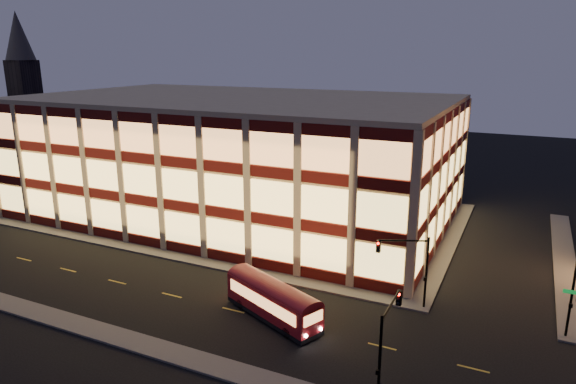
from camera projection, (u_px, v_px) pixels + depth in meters
The scene contains 12 objects.
ground at pixel (177, 262), 49.81m from camera, with size 200.00×200.00×0.00m, color black.
sidewalk_office_south at pixel (159, 252), 51.90m from camera, with size 54.00×2.00×0.15m, color #514F4C.
sidewalk_office_east at pixel (449, 241), 55.05m from camera, with size 2.00×30.00×0.15m, color #514F4C.
sidewalk_tower_west at pixel (564, 258), 50.49m from camera, with size 2.00×30.00×0.15m, color #514F4C.
sidewalk_near at pixel (70, 322), 38.47m from camera, with size 100.00×2.00×0.15m, color #514F4C.
office_building at pixel (239, 155), 63.83m from camera, with size 50.45×30.45×14.50m.
church_tower at pixel (27, 103), 111.29m from camera, with size 5.00×5.00×18.00m, color #2D2621.
church_spire at pixel (18, 35), 107.60m from camera, with size 6.00×6.00×10.00m, color #4C473F.
traffic_signal_far at pixel (409, 260), 39.72m from camera, with size 3.79×1.87×6.00m.
traffic_signal_right at pixel (575, 293), 34.29m from camera, with size 1.20×4.37×6.00m.
traffic_signal_near at pixel (387, 333), 29.37m from camera, with size 0.32×4.45×6.00m.
trolley_bus at pixel (273, 298), 38.82m from camera, with size 9.04×5.66×3.02m.
Camera 1 is at (29.61, -37.13, 19.69)m, focal length 32.00 mm.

